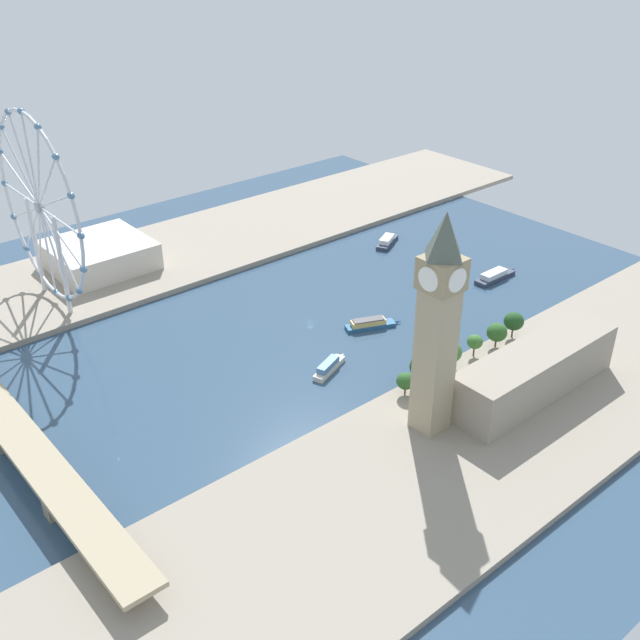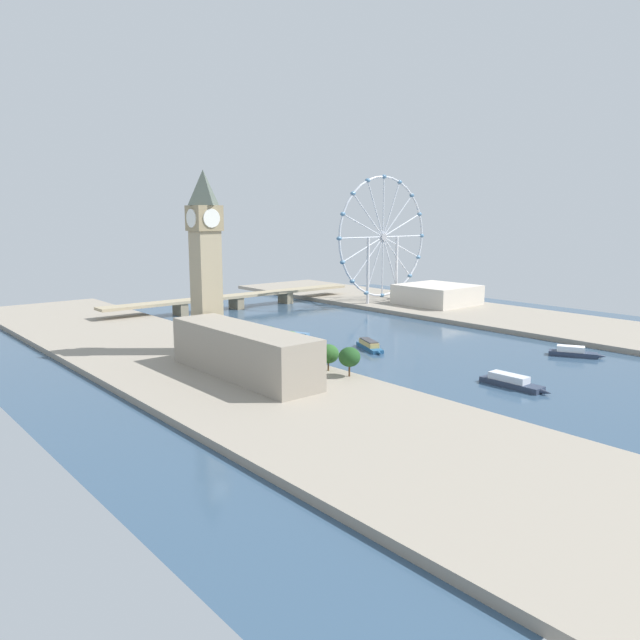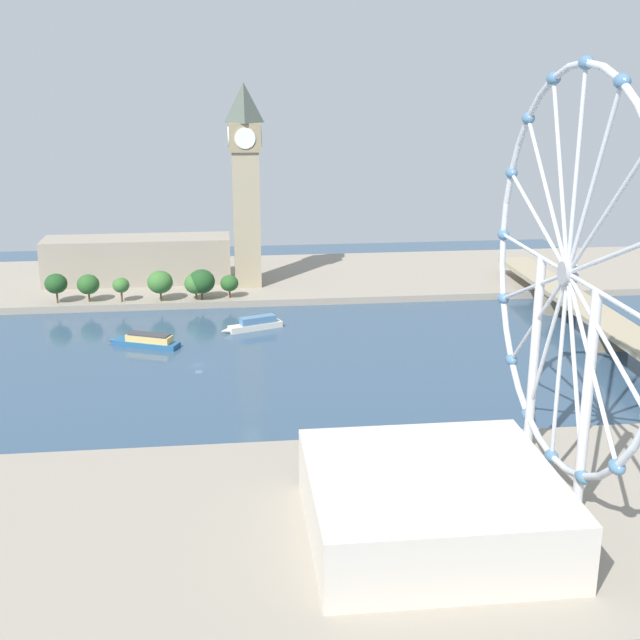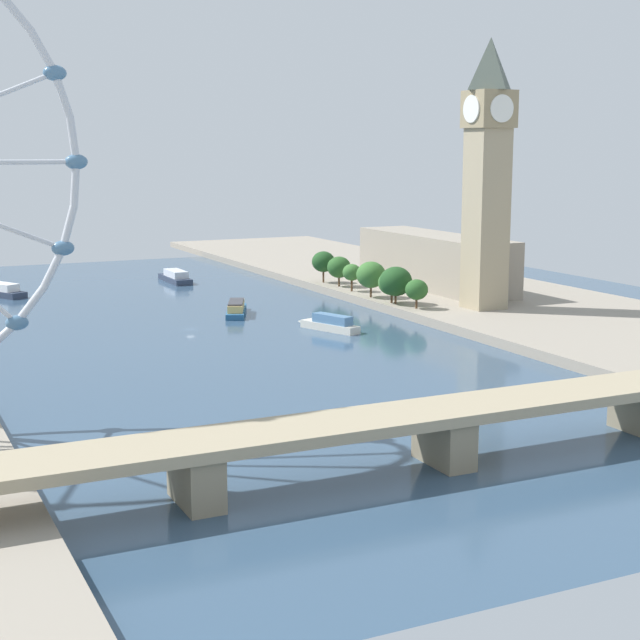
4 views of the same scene
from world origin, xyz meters
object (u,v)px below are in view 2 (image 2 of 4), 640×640
object	(u,v)px
riverside_hall	(437,294)
tour_boat_0	(370,345)
river_bridge	(236,298)
tour_boat_2	(299,338)
tour_boat_1	(512,382)
ferris_wheel	(383,238)
tour_boat_3	(573,352)
clock_tower	(206,259)
parliament_block	(243,352)

from	to	relation	value
riverside_hall	tour_boat_0	distance (m)	164.05
river_bridge	tour_boat_2	bearing A→B (deg)	-107.03
river_bridge	tour_boat_0	distance (m)	171.91
tour_boat_2	tour_boat_1	bearing A→B (deg)	-15.99
riverside_hall	tour_boat_2	xyz separation A→B (m)	(-163.17, -31.83, -8.33)
ferris_wheel	river_bridge	world-z (taller)	ferris_wheel
tour_boat_2	tour_boat_3	bearing A→B (deg)	14.52
tour_boat_0	tour_boat_3	world-z (taller)	tour_boat_3
ferris_wheel	river_bridge	distance (m)	125.14
tour_boat_3	tour_boat_0	bearing A→B (deg)	-166.84
clock_tower	tour_boat_1	world-z (taller)	clock_tower
riverside_hall	tour_boat_1	distance (m)	224.11
river_bridge	tour_boat_0	xyz separation A→B (m)	(-23.15, -170.22, -6.49)
tour_boat_2	tour_boat_3	world-z (taller)	tour_boat_3
riverside_hall	tour_boat_2	world-z (taller)	riverside_hall
riverside_hall	tour_boat_3	size ratio (longest dim) A/B	1.98
parliament_block	ferris_wheel	bearing A→B (deg)	29.61
tour_boat_2	riverside_hall	bearing A→B (deg)	80.43
clock_tower	river_bridge	size ratio (longest dim) A/B	0.42
parliament_block	tour_boat_1	size ratio (longest dim) A/B	2.68
clock_tower	tour_boat_0	world-z (taller)	clock_tower
riverside_hall	river_bridge	distance (m)	157.37
clock_tower	ferris_wheel	distance (m)	210.47
tour_boat_1	tour_boat_2	size ratio (longest dim) A/B	1.26
parliament_block	tour_boat_1	bearing A→B (deg)	-44.30
tour_boat_2	tour_boat_3	size ratio (longest dim) A/B	0.95
tour_boat_3	river_bridge	bearing A→B (deg)	162.79
river_bridge	tour_boat_2	distance (m)	135.28
parliament_block	tour_boat_2	bearing A→B (deg)	35.65
clock_tower	tour_boat_2	world-z (taller)	clock_tower
parliament_block	riverside_hall	world-z (taller)	parliament_block
clock_tower	tour_boat_0	distance (m)	98.91
ferris_wheel	riverside_hall	xyz separation A→B (m)	(24.17, -36.46, -43.50)
tour_boat_0	river_bridge	bearing A→B (deg)	-164.44
clock_tower	tour_boat_0	xyz separation A→B (m)	(76.27, -40.44, -48.28)
tour_boat_1	river_bridge	bearing A→B (deg)	173.37
parliament_block	river_bridge	distance (m)	212.47
tour_boat_0	tour_boat_3	size ratio (longest dim) A/B	1.08
river_bridge	tour_boat_2	world-z (taller)	river_bridge
clock_tower	tour_boat_2	distance (m)	76.86
tour_boat_1	tour_boat_0	bearing A→B (deg)	176.07
parliament_block	tour_boat_1	xyz separation A→B (m)	(82.57, -80.58, -11.38)
clock_tower	tour_boat_3	distance (m)	194.44
clock_tower	parliament_block	world-z (taller)	clock_tower
tour_boat_3	tour_boat_1	bearing A→B (deg)	-108.90
ferris_wheel	tour_boat_3	world-z (taller)	ferris_wheel
clock_tower	tour_boat_0	bearing A→B (deg)	-27.93
clock_tower	ferris_wheel	bearing A→B (deg)	19.10
river_bridge	tour_boat_3	bearing A→B (deg)	-79.69
riverside_hall	tour_boat_1	bearing A→B (deg)	-132.92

